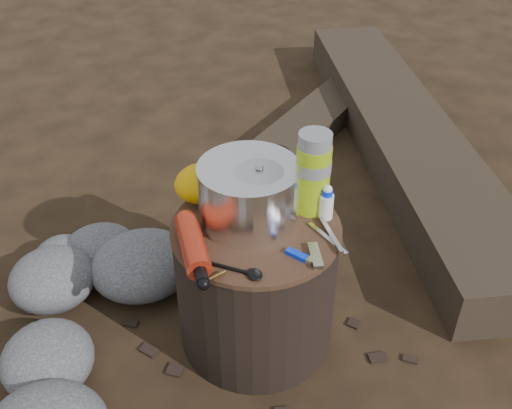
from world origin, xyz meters
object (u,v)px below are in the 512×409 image
object	(u,v)px
fuel_bottle	(193,245)
thermos	(313,173)
stump	(256,283)
camping_pot	(259,196)
log_main	(402,134)
travel_mug	(273,175)

from	to	relation	value
fuel_bottle	thermos	size ratio (longest dim) A/B	1.11
stump	camping_pot	bearing A→B (deg)	46.19
log_main	fuel_bottle	xyz separation A→B (m)	(-1.14, -0.81, 0.35)
camping_pot	fuel_bottle	bearing A→B (deg)	-161.83
travel_mug	thermos	bearing A→B (deg)	-51.28
travel_mug	camping_pot	bearing A→B (deg)	-127.31
stump	log_main	bearing A→B (deg)	38.41
stump	thermos	distance (m)	0.36
stump	camping_pot	size ratio (longest dim) A/B	2.61
fuel_bottle	thermos	bearing A→B (deg)	17.53
log_main	travel_mug	bearing A→B (deg)	-129.68
camping_pot	travel_mug	distance (m)	0.13
camping_pot	travel_mug	xyz separation A→B (m)	(0.08, 0.10, -0.02)
stump	thermos	xyz separation A→B (m)	(0.17, 0.02, 0.32)
thermos	travel_mug	bearing A→B (deg)	128.72
stump	fuel_bottle	size ratio (longest dim) A/B	1.76
log_main	fuel_bottle	world-z (taller)	fuel_bottle
stump	camping_pot	xyz separation A→B (m)	(0.01, 0.01, 0.29)
thermos	camping_pot	bearing A→B (deg)	-176.24
log_main	camping_pot	distance (m)	1.27
fuel_bottle	travel_mug	distance (m)	0.32
log_main	travel_mug	size ratio (longest dim) A/B	15.90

